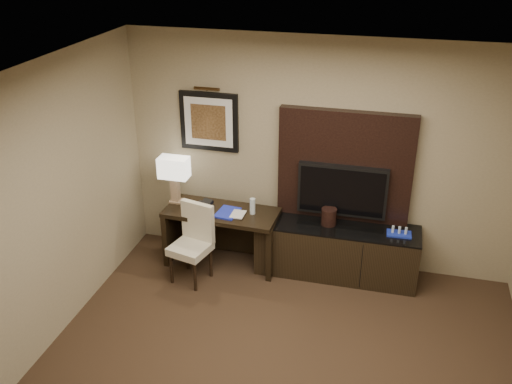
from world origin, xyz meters
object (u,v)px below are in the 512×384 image
(water_bottle, at_px, (253,206))
(credenza, at_px, (336,250))
(desk, at_px, (222,237))
(desk_phone, at_px, (204,206))
(tv, at_px, (342,191))
(table_lamp, at_px, (175,178))
(minibar_tray, at_px, (399,231))
(desk_chair, at_px, (190,248))
(ice_bucket, at_px, (329,217))

(water_bottle, bearing_deg, credenza, 4.65)
(desk, relative_size, desk_phone, 7.05)
(tv, xyz_separation_m, table_lamp, (-1.96, -0.15, -0.00))
(water_bottle, relative_size, minibar_tray, 0.72)
(credenza, height_order, water_bottle, water_bottle)
(tv, height_order, table_lamp, table_lamp)
(credenza, xyz_separation_m, desk_phone, (-1.56, -0.12, 0.44))
(desk, distance_m, credenza, 1.36)
(desk, relative_size, desk_chair, 1.56)
(water_bottle, relative_size, ice_bucket, 0.98)
(desk_phone, height_order, ice_bucket, ice_bucket)
(desk_phone, bearing_deg, desk_chair, -77.00)
(tv, bearing_deg, desk_phone, -170.57)
(desk_phone, relative_size, water_bottle, 0.98)
(desk, height_order, ice_bucket, ice_bucket)
(tv, distance_m, desk_chair, 1.83)
(table_lamp, distance_m, desk_phone, 0.49)
(credenza, relative_size, desk_chair, 2.18)
(water_bottle, bearing_deg, minibar_tray, 2.12)
(tv, height_order, water_bottle, tv)
(table_lamp, bearing_deg, credenza, 0.28)
(desk, distance_m, desk_phone, 0.45)
(table_lamp, bearing_deg, tv, 4.37)
(water_bottle, bearing_deg, desk_chair, -142.99)
(table_lamp, xyz_separation_m, ice_bucket, (1.84, 0.03, -0.29))
(desk, distance_m, water_bottle, 0.58)
(credenza, distance_m, desk_chair, 1.68)
(tv, height_order, desk_phone, tv)
(tv, xyz_separation_m, ice_bucket, (-0.12, -0.12, -0.29))
(water_bottle, height_order, minibar_tray, water_bottle)
(desk_chair, distance_m, desk_phone, 0.54)
(minibar_tray, bearing_deg, ice_bucket, 176.86)
(desk_phone, relative_size, minibar_tray, 0.70)
(credenza, height_order, minibar_tray, minibar_tray)
(desk_phone, height_order, water_bottle, water_bottle)
(desk, height_order, water_bottle, water_bottle)
(tv, xyz_separation_m, desk_phone, (-1.56, -0.26, -0.27))
(desk_phone, bearing_deg, ice_bucket, 22.81)
(minibar_tray, bearing_deg, table_lamp, 179.80)
(desk_chair, distance_m, water_bottle, 0.85)
(credenza, xyz_separation_m, ice_bucket, (-0.11, 0.02, 0.41))
(desk_chair, xyz_separation_m, table_lamp, (-0.36, 0.53, 0.60))
(credenza, relative_size, desk_phone, 9.83)
(desk, bearing_deg, desk_phone, -172.39)
(tv, distance_m, table_lamp, 1.96)
(table_lamp, height_order, ice_bucket, table_lamp)
(tv, xyz_separation_m, desk_chair, (-1.59, -0.68, -0.60))
(credenza, distance_m, desk_phone, 1.63)
(credenza, bearing_deg, desk, -176.02)
(tv, relative_size, water_bottle, 5.23)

